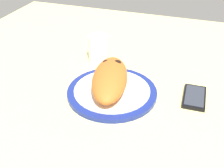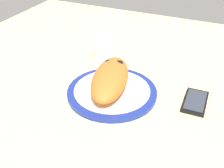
{
  "view_description": "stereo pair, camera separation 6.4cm",
  "coord_description": "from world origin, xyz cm",
  "px_view_note": "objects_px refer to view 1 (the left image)",
  "views": [
    {
      "loc": [
        -66.27,
        -22.64,
        50.23
      ],
      "look_at": [
        0.0,
        0.0,
        3.73
      ],
      "focal_mm": 44.36,
      "sensor_mm": 36.0,
      "label": 1
    },
    {
      "loc": [
        -63.94,
        -28.58,
        50.23
      ],
      "look_at": [
        0.0,
        0.0,
        3.73
      ],
      "focal_mm": 44.36,
      "sensor_mm": 36.0,
      "label": 2
    }
  ],
  "objects_px": {
    "plate": "(112,92)",
    "smartphone": "(194,97)",
    "water_glass": "(99,50)",
    "calzone": "(110,79)",
    "knife": "(106,71)",
    "fork": "(134,89)"
  },
  "relations": [
    {
      "from": "calzone",
      "to": "smartphone",
      "type": "xyz_separation_m",
      "value": [
        0.05,
        -0.25,
        -0.04
      ]
    },
    {
      "from": "fork",
      "to": "knife",
      "type": "xyz_separation_m",
      "value": [
        0.07,
        0.12,
        0.0
      ]
    },
    {
      "from": "plate",
      "to": "smartphone",
      "type": "height_order",
      "value": "plate"
    },
    {
      "from": "plate",
      "to": "smartphone",
      "type": "relative_size",
      "value": 2.25
    },
    {
      "from": "plate",
      "to": "fork",
      "type": "relative_size",
      "value": 1.67
    },
    {
      "from": "knife",
      "to": "water_glass",
      "type": "height_order",
      "value": "water_glass"
    },
    {
      "from": "calzone",
      "to": "fork",
      "type": "xyz_separation_m",
      "value": [
        0.01,
        -0.08,
        -0.03
      ]
    },
    {
      "from": "calzone",
      "to": "water_glass",
      "type": "bearing_deg",
      "value": 30.53
    },
    {
      "from": "calzone",
      "to": "knife",
      "type": "bearing_deg",
      "value": 28.4
    },
    {
      "from": "water_glass",
      "to": "knife",
      "type": "bearing_deg",
      "value": -147.88
    },
    {
      "from": "knife",
      "to": "water_glass",
      "type": "xyz_separation_m",
      "value": [
        0.1,
        0.06,
        0.02
      ]
    },
    {
      "from": "plate",
      "to": "knife",
      "type": "xyz_separation_m",
      "value": [
        0.09,
        0.05,
        0.01
      ]
    },
    {
      "from": "calzone",
      "to": "knife",
      "type": "height_order",
      "value": "calzone"
    },
    {
      "from": "plate",
      "to": "smartphone",
      "type": "xyz_separation_m",
      "value": [
        0.06,
        -0.24,
        -0.0
      ]
    },
    {
      "from": "smartphone",
      "to": "water_glass",
      "type": "xyz_separation_m",
      "value": [
        0.13,
        0.36,
        0.04
      ]
    },
    {
      "from": "plate",
      "to": "water_glass",
      "type": "distance_m",
      "value": 0.23
    },
    {
      "from": "knife",
      "to": "plate",
      "type": "bearing_deg",
      "value": -149.06
    },
    {
      "from": "knife",
      "to": "water_glass",
      "type": "relative_size",
      "value": 2.26
    },
    {
      "from": "plate",
      "to": "water_glass",
      "type": "relative_size",
      "value": 2.83
    },
    {
      "from": "fork",
      "to": "smartphone",
      "type": "relative_size",
      "value": 1.35
    },
    {
      "from": "plate",
      "to": "smartphone",
      "type": "bearing_deg",
      "value": -76.45
    },
    {
      "from": "plate",
      "to": "water_glass",
      "type": "xyz_separation_m",
      "value": [
        0.19,
        0.12,
        0.03
      ]
    }
  ]
}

